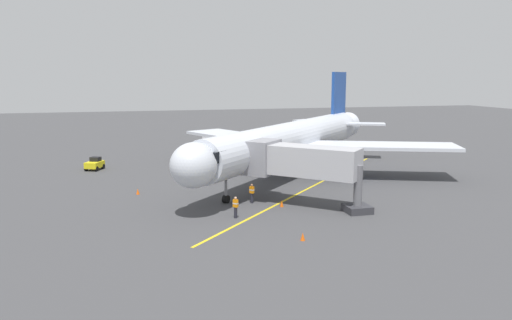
{
  "coord_description": "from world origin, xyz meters",
  "views": [
    {
      "loc": [
        18.29,
        52.67,
        10.95
      ],
      "look_at": [
        5.98,
        7.23,
        3.0
      ],
      "focal_mm": 34.91,
      "sensor_mm": 36.0,
      "label": 1
    }
  ],
  "objects_px": {
    "box_truck_near_nose": "(214,144)",
    "safety_cone_wing_port": "(282,204)",
    "ground_crew_wing_walker": "(252,193)",
    "tug_portside": "(95,164)",
    "airplane": "(292,140)",
    "jet_bridge": "(294,161)",
    "ground_crew_marshaller": "(236,207)",
    "safety_cone_nose_left": "(303,237)",
    "safety_cone_nose_right": "(138,191)"
  },
  "relations": [
    {
      "from": "ground_crew_wing_walker",
      "to": "box_truck_near_nose",
      "type": "bearing_deg",
      "value": -93.98
    },
    {
      "from": "airplane",
      "to": "safety_cone_wing_port",
      "type": "bearing_deg",
      "value": 67.35
    },
    {
      "from": "ground_crew_marshaller",
      "to": "tug_portside",
      "type": "height_order",
      "value": "ground_crew_marshaller"
    },
    {
      "from": "safety_cone_nose_right",
      "to": "tug_portside",
      "type": "bearing_deg",
      "value": -72.28
    },
    {
      "from": "safety_cone_nose_left",
      "to": "ground_crew_marshaller",
      "type": "bearing_deg",
      "value": -63.8
    },
    {
      "from": "box_truck_near_nose",
      "to": "tug_portside",
      "type": "relative_size",
      "value": 1.83
    },
    {
      "from": "ground_crew_marshaller",
      "to": "ground_crew_wing_walker",
      "type": "relative_size",
      "value": 1.0
    },
    {
      "from": "box_truck_near_nose",
      "to": "tug_portside",
      "type": "bearing_deg",
      "value": 28.86
    },
    {
      "from": "airplane",
      "to": "ground_crew_marshaller",
      "type": "xyz_separation_m",
      "value": [
        9.73,
        14.73,
        -3.12
      ]
    },
    {
      "from": "jet_bridge",
      "to": "safety_cone_wing_port",
      "type": "bearing_deg",
      "value": 24.11
    },
    {
      "from": "airplane",
      "to": "safety_cone_nose_left",
      "type": "relative_size",
      "value": 60.51
    },
    {
      "from": "jet_bridge",
      "to": "safety_cone_nose_right",
      "type": "relative_size",
      "value": 17.51
    },
    {
      "from": "safety_cone_nose_left",
      "to": "safety_cone_wing_port",
      "type": "distance_m",
      "value": 8.84
    },
    {
      "from": "ground_crew_marshaller",
      "to": "ground_crew_wing_walker",
      "type": "xyz_separation_m",
      "value": [
        -2.41,
        -4.18,
        0.0
      ]
    },
    {
      "from": "safety_cone_wing_port",
      "to": "safety_cone_nose_left",
      "type": "bearing_deg",
      "value": 81.11
    },
    {
      "from": "ground_crew_wing_walker",
      "to": "safety_cone_nose_right",
      "type": "height_order",
      "value": "ground_crew_wing_walker"
    },
    {
      "from": "jet_bridge",
      "to": "ground_crew_marshaller",
      "type": "relative_size",
      "value": 5.63
    },
    {
      "from": "jet_bridge",
      "to": "box_truck_near_nose",
      "type": "xyz_separation_m",
      "value": [
        1.43,
        -30.07,
        -2.38
      ]
    },
    {
      "from": "jet_bridge",
      "to": "tug_portside",
      "type": "relative_size",
      "value": 3.54
    },
    {
      "from": "tug_portside",
      "to": "safety_cone_wing_port",
      "type": "bearing_deg",
      "value": 126.45
    },
    {
      "from": "box_truck_near_nose",
      "to": "tug_portside",
      "type": "xyz_separation_m",
      "value": [
        15.99,
        8.81,
        -0.68
      ]
    },
    {
      "from": "airplane",
      "to": "box_truck_near_nose",
      "type": "distance_m",
      "value": 19.14
    },
    {
      "from": "ground_crew_marshaller",
      "to": "jet_bridge",
      "type": "bearing_deg",
      "value": -153.85
    },
    {
      "from": "box_truck_near_nose",
      "to": "safety_cone_wing_port",
      "type": "xyz_separation_m",
      "value": [
        -0.13,
        30.65,
        -1.11
      ]
    },
    {
      "from": "box_truck_near_nose",
      "to": "safety_cone_wing_port",
      "type": "distance_m",
      "value": 30.67
    },
    {
      "from": "ground_crew_marshaller",
      "to": "tug_portside",
      "type": "bearing_deg",
      "value": -64.34
    },
    {
      "from": "box_truck_near_nose",
      "to": "safety_cone_wing_port",
      "type": "relative_size",
      "value": 9.07
    },
    {
      "from": "airplane",
      "to": "ground_crew_wing_walker",
      "type": "xyz_separation_m",
      "value": [
        7.33,
        10.55,
        -3.12
      ]
    },
    {
      "from": "tug_portside",
      "to": "safety_cone_wing_port",
      "type": "xyz_separation_m",
      "value": [
        -16.13,
        21.83,
        -0.43
      ]
    },
    {
      "from": "ground_crew_wing_walker",
      "to": "safety_cone_wing_port",
      "type": "distance_m",
      "value": 2.92
    },
    {
      "from": "safety_cone_nose_right",
      "to": "safety_cone_wing_port",
      "type": "distance_m",
      "value": 14.02
    },
    {
      "from": "safety_cone_wing_port",
      "to": "jet_bridge",
      "type": "bearing_deg",
      "value": -155.89
    },
    {
      "from": "airplane",
      "to": "ground_crew_wing_walker",
      "type": "bearing_deg",
      "value": 55.22
    },
    {
      "from": "ground_crew_marshaller",
      "to": "box_truck_near_nose",
      "type": "bearing_deg",
      "value": -97.62
    },
    {
      "from": "tug_portside",
      "to": "box_truck_near_nose",
      "type": "bearing_deg",
      "value": -151.14
    },
    {
      "from": "ground_crew_wing_walker",
      "to": "box_truck_near_nose",
      "type": "relative_size",
      "value": 0.34
    },
    {
      "from": "jet_bridge",
      "to": "safety_cone_nose_left",
      "type": "height_order",
      "value": "jet_bridge"
    },
    {
      "from": "tug_portside",
      "to": "safety_cone_nose_right",
      "type": "height_order",
      "value": "tug_portside"
    },
    {
      "from": "airplane",
      "to": "ground_crew_marshaller",
      "type": "height_order",
      "value": "airplane"
    },
    {
      "from": "tug_portside",
      "to": "ground_crew_wing_walker",
      "type": "bearing_deg",
      "value": 125.06
    },
    {
      "from": "safety_cone_wing_port",
      "to": "tug_portside",
      "type": "bearing_deg",
      "value": -53.55
    },
    {
      "from": "jet_bridge",
      "to": "safety_cone_nose_left",
      "type": "bearing_deg",
      "value": 74.05
    },
    {
      "from": "ground_crew_wing_walker",
      "to": "safety_cone_wing_port",
      "type": "xyz_separation_m",
      "value": [
        -2.13,
        1.9,
        -0.61
      ]
    },
    {
      "from": "jet_bridge",
      "to": "safety_cone_wing_port",
      "type": "relative_size",
      "value": 17.51
    },
    {
      "from": "safety_cone_nose_left",
      "to": "safety_cone_nose_right",
      "type": "relative_size",
      "value": 1.0
    },
    {
      "from": "ground_crew_marshaller",
      "to": "ground_crew_wing_walker",
      "type": "height_order",
      "value": "same"
    },
    {
      "from": "safety_cone_nose_left",
      "to": "safety_cone_wing_port",
      "type": "relative_size",
      "value": 1.0
    },
    {
      "from": "safety_cone_nose_right",
      "to": "ground_crew_wing_walker",
      "type": "bearing_deg",
      "value": 148.12
    },
    {
      "from": "airplane",
      "to": "safety_cone_nose_right",
      "type": "xyz_separation_m",
      "value": [
        16.84,
        4.64,
        -3.73
      ]
    },
    {
      "from": "jet_bridge",
      "to": "safety_cone_wing_port",
      "type": "xyz_separation_m",
      "value": [
        1.3,
        0.58,
        -3.49
      ]
    }
  ]
}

